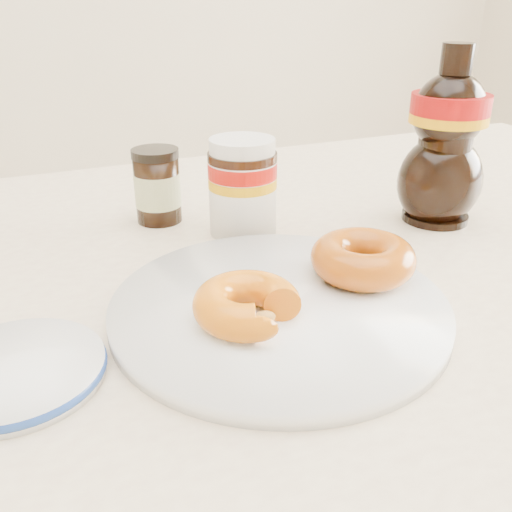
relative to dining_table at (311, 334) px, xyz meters
name	(u,v)px	position (x,y,z in m)	size (l,w,h in m)	color
dining_table	(311,334)	(0.00, 0.00, 0.00)	(1.40, 0.90, 0.75)	#F7E4BC
plate	(279,307)	(-0.08, -0.07, 0.09)	(0.29, 0.29, 0.01)	white
donut_bitten	(247,304)	(-0.11, -0.09, 0.11)	(0.09, 0.09, 0.03)	#D5580C
donut_whole	(363,258)	(0.02, -0.06, 0.11)	(0.10, 0.10, 0.03)	#B0510B
nutella_jar	(243,183)	(-0.03, 0.11, 0.14)	(0.08, 0.08, 0.11)	white
syrup_bottle	(446,137)	(0.20, 0.05, 0.19)	(0.11, 0.09, 0.21)	black
dark_jar	(157,186)	(-0.11, 0.19, 0.13)	(0.06, 0.06, 0.09)	black
blue_rim_saucer	(15,371)	(-0.29, -0.08, 0.09)	(0.13, 0.13, 0.01)	white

